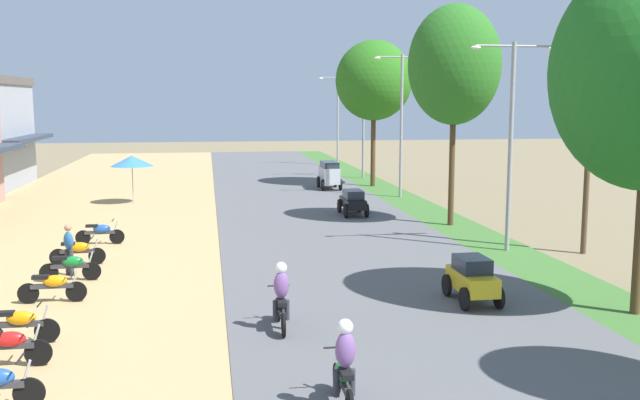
# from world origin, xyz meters

# --- Properties ---
(parked_motorbike_second) EXTENTS (1.80, 0.54, 0.94)m
(parked_motorbike_second) POSITION_xyz_m (-8.98, 9.87, 0.55)
(parked_motorbike_second) COLOR black
(parked_motorbike_second) RESTS_ON dirt_shoulder
(parked_motorbike_third) EXTENTS (1.80, 0.54, 0.94)m
(parked_motorbike_third) POSITION_xyz_m (-9.11, 11.33, 0.55)
(parked_motorbike_third) COLOR black
(parked_motorbike_third) RESTS_ON dirt_shoulder
(parked_motorbike_fourth) EXTENTS (1.80, 0.54, 0.94)m
(parked_motorbike_fourth) POSITION_xyz_m (-9.05, 14.65, 0.55)
(parked_motorbike_fourth) COLOR black
(parked_motorbike_fourth) RESTS_ON dirt_shoulder
(parked_motorbike_fifth) EXTENTS (1.80, 0.54, 0.94)m
(parked_motorbike_fifth) POSITION_xyz_m (-9.01, 17.00, 0.55)
(parked_motorbike_fifth) COLOR black
(parked_motorbike_fifth) RESTS_ON dirt_shoulder
(parked_motorbike_sixth) EXTENTS (1.80, 0.54, 0.94)m
(parked_motorbike_sixth) POSITION_xyz_m (-9.16, 19.18, 0.55)
(parked_motorbike_sixth) COLOR black
(parked_motorbike_sixth) RESTS_ON dirt_shoulder
(parked_motorbike_seventh) EXTENTS (1.80, 0.54, 0.94)m
(parked_motorbike_seventh) POSITION_xyz_m (-8.92, 22.56, 0.55)
(parked_motorbike_seventh) COLOR black
(parked_motorbike_seventh) RESTS_ON dirt_shoulder
(vendor_umbrella) EXTENTS (2.20, 2.20, 2.52)m
(vendor_umbrella) POSITION_xyz_m (-8.79, 33.42, 2.31)
(vendor_umbrella) COLOR #99999E
(vendor_umbrella) RESTS_ON dirt_shoulder
(pedestrian_on_shoulder) EXTENTS (0.43, 0.42, 1.62)m
(pedestrian_on_shoulder) POSITION_xyz_m (-9.18, 17.73, 0.96)
(pedestrian_on_shoulder) COLOR #33333D
(pedestrian_on_shoulder) RESTS_ON dirt_shoulder
(median_tree_third) EXTENTS (3.94, 3.94, 9.43)m
(median_tree_third) POSITION_xyz_m (5.55, 24.58, 6.93)
(median_tree_third) COLOR #4C351E
(median_tree_third) RESTS_ON median_strip
(median_tree_fourth) EXTENTS (4.76, 4.76, 9.09)m
(median_tree_fourth) POSITION_xyz_m (5.43, 38.95, 6.65)
(median_tree_fourth) COLOR #4C351E
(median_tree_fourth) RESTS_ON median_strip
(streetlamp_near) EXTENTS (3.16, 0.20, 7.43)m
(streetlamp_near) POSITION_xyz_m (5.80, 19.16, 4.37)
(streetlamp_near) COLOR gray
(streetlamp_near) RESTS_ON median_strip
(streetlamp_mid) EXTENTS (3.16, 0.20, 7.89)m
(streetlamp_mid) POSITION_xyz_m (5.80, 33.75, 4.60)
(streetlamp_mid) COLOR gray
(streetlamp_mid) RESTS_ON median_strip
(streetlamp_far) EXTENTS (3.16, 0.20, 7.26)m
(streetlamp_far) POSITION_xyz_m (5.80, 43.55, 4.27)
(streetlamp_far) COLOR gray
(streetlamp_far) RESTS_ON median_strip
(streetlamp_farthest) EXTENTS (3.16, 0.20, 7.36)m
(streetlamp_farthest) POSITION_xyz_m (5.80, 53.37, 4.33)
(streetlamp_farthest) COLOR gray
(streetlamp_farthest) RESTS_ON median_strip
(utility_pole_near) EXTENTS (1.80, 0.20, 9.22)m
(utility_pole_near) POSITION_xyz_m (8.40, 18.48, 4.80)
(utility_pole_near) COLOR brown
(utility_pole_near) RESTS_ON ground
(car_hatchback_yellow) EXTENTS (1.04, 2.00, 1.23)m
(car_hatchback_yellow) POSITION_xyz_m (2.09, 12.92, 0.75)
(car_hatchback_yellow) COLOR gold
(car_hatchback_yellow) RESTS_ON road_strip
(car_sedan_black) EXTENTS (1.10, 2.26, 1.19)m
(car_sedan_black) POSITION_xyz_m (1.87, 27.82, 0.74)
(car_sedan_black) COLOR black
(car_sedan_black) RESTS_ON road_strip
(car_van_silver) EXTENTS (1.19, 2.41, 1.67)m
(car_van_silver) POSITION_xyz_m (2.44, 37.81, 1.02)
(car_van_silver) COLOR #B7BCC1
(car_van_silver) RESTS_ON road_strip
(motorbike_foreground_rider) EXTENTS (0.54, 1.80, 1.66)m
(motorbike_foreground_rider) POSITION_xyz_m (-2.59, 6.86, 0.86)
(motorbike_foreground_rider) COLOR black
(motorbike_foreground_rider) RESTS_ON road_strip
(motorbike_ahead_second) EXTENTS (0.54, 1.80, 1.66)m
(motorbike_ahead_second) POSITION_xyz_m (-3.23, 11.39, 0.86)
(motorbike_ahead_second) COLOR black
(motorbike_ahead_second) RESTS_ON road_strip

